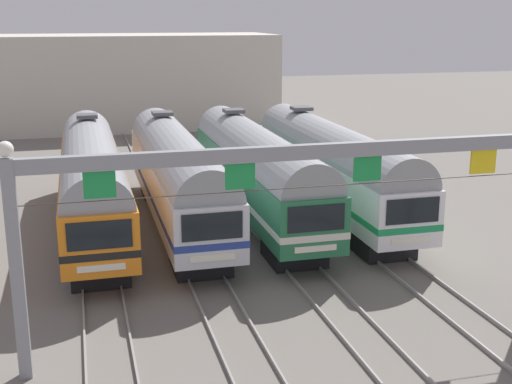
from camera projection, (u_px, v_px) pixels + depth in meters
ground_plane at (218, 222)px, 34.60m from camera, size 160.00×160.00×0.00m
track_bed at (172, 156)px, 50.49m from camera, size 13.64×70.00×0.15m
commuter_train_orange at (92, 178)px, 32.42m from camera, size 2.88×18.06×5.05m
commuter_train_silver at (177, 173)px, 33.42m from camera, size 2.88×18.06×5.05m
commuter_train_green at (256, 169)px, 34.41m from camera, size 2.88×18.06×5.05m
commuter_train_white at (331, 164)px, 35.41m from camera, size 2.88×18.06×5.05m
catenary_gantry at (305, 189)px, 20.67m from camera, size 17.38×0.44×6.97m
maintenance_building at (117, 81)px, 63.34m from camera, size 28.96×10.00×8.45m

